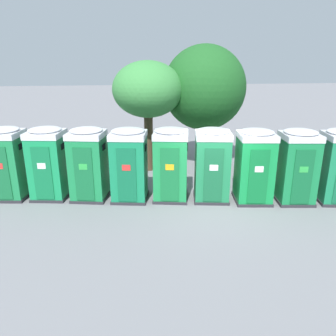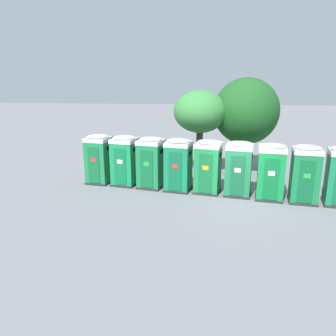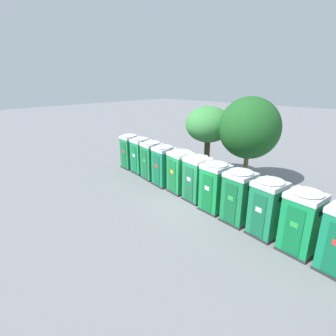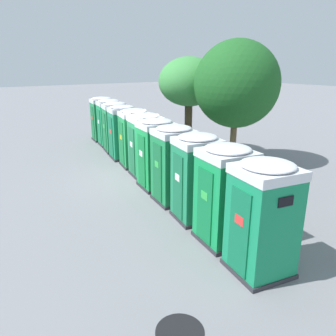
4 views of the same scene
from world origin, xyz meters
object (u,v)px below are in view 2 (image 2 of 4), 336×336
Objects in this scene: portapotty_4 at (208,166)px; street_tree_1 at (246,111)px; portapotty_7 at (305,174)px; street_tree_2 at (200,112)px; portapotty_0 at (99,159)px; portapotty_2 at (151,162)px; portapotty_1 at (125,160)px; portapotty_6 at (271,171)px; portapotty_5 at (239,168)px; portapotty_3 at (178,165)px.

portapotty_4 is 4.98m from street_tree_1.
street_tree_2 is at bearing 138.18° from portapotty_7.
portapotty_0 and portapotty_2 have the same top height.
portapotty_1 is 1.00× the size of portapotty_2.
portapotty_4 is at bearing 168.72° from portapotty_7.
portapotty_2 is at bearing 169.42° from portapotty_6.
portapotty_2 is 0.54× the size of street_tree_2.
portapotty_7 is 0.47× the size of street_tree_1.
portapotty_4 is 1.00× the size of portapotty_5.
portapotty_0 is 1.00× the size of portapotty_6.
portapotty_0 is at bearing 169.75° from portapotty_6.
portapotty_1 is 4.27m from portapotty_4.
portapotty_1 and portapotty_6 have the same top height.
portapotty_5 is (4.21, -0.69, -0.00)m from portapotty_2.
portapotty_6 is 0.54× the size of street_tree_2.
portapotty_0 is 0.47× the size of street_tree_1.
portapotty_3 is (2.79, -0.58, -0.00)m from portapotty_1.
portapotty_0 is 8.54m from portapotty_6.
street_tree_2 reaches higher than portapotty_3.
portapotty_7 is at bearing -10.12° from portapotty_0.
street_tree_2 is at bearing 117.62° from portapotty_5.
portapotty_4 is (1.42, -0.15, 0.00)m from portapotty_3.
portapotty_5 is 4.78m from street_tree_1.
portapotty_5 is (7.02, -1.16, -0.00)m from portapotty_0.
portapotty_3 and portapotty_6 have the same top height.
street_tree_1 is at bearing 98.62° from portapotty_6.
portapotty_1 is at bearing 169.19° from portapotty_6.
street_tree_1 reaches higher than portapotty_0.
portapotty_0 is 1.00× the size of portapotty_5.
street_tree_2 is (0.94, 3.19, 2.21)m from portapotty_3.
street_tree_1 is (2.10, 3.93, 2.23)m from portapotty_4.
portapotty_0 is 9.96m from portapotty_7.
portapotty_3 is 1.00× the size of portapotty_5.
portapotty_4 and portapotty_6 have the same top height.
portapotty_0 is 1.00× the size of portapotty_3.
portapotty_6 is 1.42m from portapotty_7.
street_tree_1 is at bearing 61.90° from portapotty_4.
portapotty_7 is 6.64m from street_tree_2.
portapotty_5 is at bearing -62.38° from street_tree_2.
portapotty_6 is (2.78, -0.60, -0.00)m from portapotty_4.
portapotty_5 is 0.47× the size of street_tree_1.
portapotty_5 is at bearing -8.05° from portapotty_3.
portapotty_1 is 5.06m from street_tree_2.
portapotty_7 is (9.81, -1.75, -0.00)m from portapotty_0.
portapotty_7 is at bearing -11.89° from portapotty_5.
portapotty_4 is at bearing -6.04° from portapotty_3.
portapotty_1 is (1.41, -0.18, -0.00)m from portapotty_0.
portapotty_6 is at bearing -10.81° from portapotty_1.
portapotty_4 and portapotty_7 have the same top height.
street_tree_1 reaches higher than portapotty_6.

